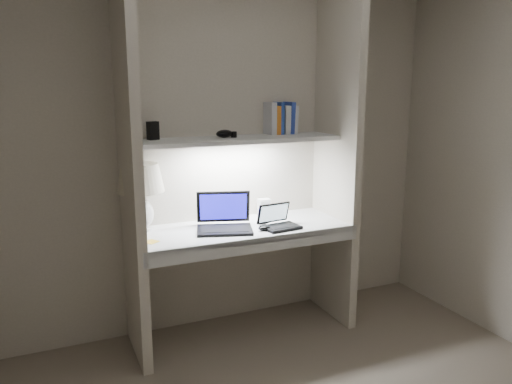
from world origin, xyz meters
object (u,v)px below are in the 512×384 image
table_lamp (141,186)px  book_row (280,119)px  laptop_netbook (278,222)px  laptop_main (224,221)px  speaker (264,207)px

table_lamp → book_row: (1.02, 0.03, 0.40)m
laptop_netbook → book_row: book_row is taller
laptop_main → speaker: 0.44m
table_lamp → laptop_main: (0.51, -0.17, -0.25)m
book_row → laptop_netbook: bearing=-117.4°
table_lamp → speaker: table_lamp is taller
table_lamp → laptop_netbook: size_ratio=1.72×
laptop_main → book_row: size_ratio=1.92×
table_lamp → speaker: size_ratio=3.60×
laptop_netbook → book_row: bearing=56.0°
table_lamp → laptop_main: bearing=-19.0°
laptop_main → speaker: bearing=46.0°
laptop_netbook → book_row: (0.16, 0.32, 0.66)m
table_lamp → laptop_main: size_ratio=1.03×
book_row → speaker: bearing=177.4°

